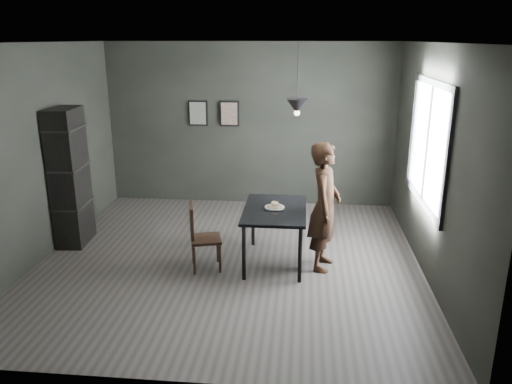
# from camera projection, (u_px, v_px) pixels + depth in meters

# --- Properties ---
(ground) EXTENTS (5.00, 5.00, 0.00)m
(ground) POSITION_uv_depth(u_px,v_px,m) (230.00, 260.00, 6.69)
(ground) COLOR #35312E
(ground) RESTS_ON ground
(back_wall) EXTENTS (5.00, 0.10, 2.80)m
(back_wall) POSITION_uv_depth(u_px,v_px,m) (250.00, 125.00, 8.65)
(back_wall) COLOR black
(back_wall) RESTS_ON ground
(ceiling) EXTENTS (5.00, 5.00, 0.02)m
(ceiling) POSITION_uv_depth(u_px,v_px,m) (226.00, 42.00, 5.86)
(ceiling) COLOR silver
(ceiling) RESTS_ON ground
(window_assembly) EXTENTS (0.04, 1.96, 1.56)m
(window_assembly) POSITION_uv_depth(u_px,v_px,m) (427.00, 143.00, 6.18)
(window_assembly) COLOR white
(window_assembly) RESTS_ON ground
(cafe_table) EXTENTS (0.80, 1.20, 0.75)m
(cafe_table) POSITION_uv_depth(u_px,v_px,m) (275.00, 214.00, 6.44)
(cafe_table) COLOR black
(cafe_table) RESTS_ON ground
(white_plate) EXTENTS (0.23, 0.23, 0.01)m
(white_plate) POSITION_uv_depth(u_px,v_px,m) (275.00, 208.00, 6.42)
(white_plate) COLOR white
(white_plate) RESTS_ON cafe_table
(donut_pile) EXTENTS (0.18, 0.18, 0.08)m
(donut_pile) POSITION_uv_depth(u_px,v_px,m) (275.00, 205.00, 6.41)
(donut_pile) COLOR beige
(donut_pile) RESTS_ON white_plate
(woman) EXTENTS (0.49, 0.66, 1.65)m
(woman) POSITION_uv_depth(u_px,v_px,m) (325.00, 207.00, 6.26)
(woman) COLOR black
(woman) RESTS_ON ground
(wood_chair) EXTENTS (0.46, 0.46, 0.87)m
(wood_chair) POSITION_uv_depth(u_px,v_px,m) (199.00, 233.00, 6.30)
(wood_chair) COLOR black
(wood_chair) RESTS_ON ground
(shelf_unit) EXTENTS (0.42, 0.68, 1.95)m
(shelf_unit) POSITION_uv_depth(u_px,v_px,m) (70.00, 178.00, 7.00)
(shelf_unit) COLOR black
(shelf_unit) RESTS_ON ground
(pendant_lamp) EXTENTS (0.28, 0.28, 0.86)m
(pendant_lamp) POSITION_uv_depth(u_px,v_px,m) (297.00, 106.00, 6.10)
(pendant_lamp) COLOR black
(pendant_lamp) RESTS_ON ground
(framed_print_left) EXTENTS (0.34, 0.04, 0.44)m
(framed_print_left) POSITION_uv_depth(u_px,v_px,m) (198.00, 113.00, 8.65)
(framed_print_left) COLOR black
(framed_print_left) RESTS_ON ground
(framed_print_right) EXTENTS (0.34, 0.04, 0.44)m
(framed_print_right) POSITION_uv_depth(u_px,v_px,m) (229.00, 114.00, 8.60)
(framed_print_right) COLOR black
(framed_print_right) RESTS_ON ground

